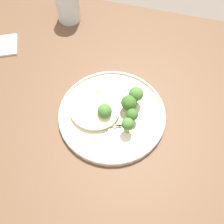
% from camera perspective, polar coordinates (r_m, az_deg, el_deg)
% --- Properties ---
extents(ground, '(6.00, 6.00, 0.00)m').
position_cam_1_polar(ground, '(1.39, -0.75, -17.15)').
color(ground, '#665B51').
extents(wooden_dining_table, '(1.40, 1.00, 0.74)m').
position_cam_1_polar(wooden_dining_table, '(0.76, -1.32, -5.52)').
color(wooden_dining_table, brown).
rests_on(wooden_dining_table, ground).
extents(dinner_plate, '(0.29, 0.29, 0.02)m').
position_cam_1_polar(dinner_plate, '(0.69, 0.00, -0.48)').
color(dinner_plate, beige).
rests_on(dinner_plate, wooden_dining_table).
extents(noodle_bed, '(0.14, 0.13, 0.03)m').
position_cam_1_polar(noodle_bed, '(0.69, -3.86, 0.58)').
color(noodle_bed, beige).
rests_on(noodle_bed, dinner_plate).
extents(seared_scallop_half_hidden, '(0.02, 0.02, 0.02)m').
position_cam_1_polar(seared_scallop_half_hidden, '(0.68, -5.02, -0.40)').
color(seared_scallop_half_hidden, beige).
rests_on(seared_scallop_half_hidden, dinner_plate).
extents(seared_scallop_left_edge, '(0.03, 0.03, 0.02)m').
position_cam_1_polar(seared_scallop_left_edge, '(0.71, -3.10, 3.56)').
color(seared_scallop_left_edge, '#E5C689').
rests_on(seared_scallop_left_edge, dinner_plate).
extents(seared_scallop_center_golden, '(0.03, 0.03, 0.02)m').
position_cam_1_polar(seared_scallop_center_golden, '(0.69, -3.67, 1.40)').
color(seared_scallop_center_golden, beige).
rests_on(seared_scallop_center_golden, dinner_plate).
extents(seared_scallop_tiny_bay, '(0.03, 0.03, 0.02)m').
position_cam_1_polar(seared_scallop_tiny_bay, '(0.70, -6.70, 1.81)').
color(seared_scallop_tiny_bay, '#E5C689').
rests_on(seared_scallop_tiny_bay, dinner_plate).
extents(broccoli_floret_right_tilted, '(0.04, 0.04, 0.06)m').
position_cam_1_polar(broccoli_floret_right_tilted, '(0.68, 5.35, 3.91)').
color(broccoli_floret_right_tilted, '#7A994C').
rests_on(broccoli_floret_right_tilted, dinner_plate).
extents(broccoli_floret_rear_charred, '(0.04, 0.04, 0.05)m').
position_cam_1_polar(broccoli_floret_rear_charred, '(0.66, -1.65, 0.18)').
color(broccoli_floret_rear_charred, '#89A356').
rests_on(broccoli_floret_rear_charred, dinner_plate).
extents(broccoli_floret_center_pile, '(0.04, 0.04, 0.05)m').
position_cam_1_polar(broccoli_floret_center_pile, '(0.68, 3.81, 2.01)').
color(broccoli_floret_center_pile, '#89A356').
rests_on(broccoli_floret_center_pile, dinner_plate).
extents(broccoli_floret_beside_noodles, '(0.03, 0.03, 0.05)m').
position_cam_1_polar(broccoli_floret_beside_noodles, '(0.66, 4.48, -0.65)').
color(broccoli_floret_beside_noodles, '#89A356').
rests_on(broccoli_floret_beside_noodles, dinner_plate).
extents(broccoli_floret_tall_stalk, '(0.03, 0.03, 0.05)m').
position_cam_1_polar(broccoli_floret_tall_stalk, '(0.64, 3.49, -2.83)').
color(broccoli_floret_tall_stalk, '#89A356').
rests_on(broccoli_floret_tall_stalk, dinner_plate).
extents(onion_sliver_long_sliver, '(0.02, 0.05, 0.00)m').
position_cam_1_polar(onion_sliver_long_sliver, '(0.66, -0.51, -5.17)').
color(onion_sliver_long_sliver, silver).
rests_on(onion_sliver_long_sliver, dinner_plate).
extents(onion_sliver_pale_crescent, '(0.04, 0.02, 0.00)m').
position_cam_1_polar(onion_sliver_pale_crescent, '(0.67, 2.18, -2.76)').
color(onion_sliver_pale_crescent, silver).
rests_on(onion_sliver_pale_crescent, dinner_plate).
extents(onion_sliver_short_strip, '(0.04, 0.01, 0.00)m').
position_cam_1_polar(onion_sliver_short_strip, '(0.67, 0.40, -3.05)').
color(onion_sliver_short_strip, silver).
rests_on(onion_sliver_short_strip, dinner_plate).
extents(onion_sliver_curled_piece, '(0.04, 0.01, 0.00)m').
position_cam_1_polar(onion_sliver_curled_piece, '(0.68, 3.81, -2.23)').
color(onion_sliver_curled_piece, silver).
rests_on(onion_sliver_curled_piece, dinner_plate).
extents(water_glass, '(0.08, 0.08, 0.12)m').
position_cam_1_polar(water_glass, '(0.94, -9.80, 22.26)').
color(water_glass, silver).
rests_on(water_glass, wooden_dining_table).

